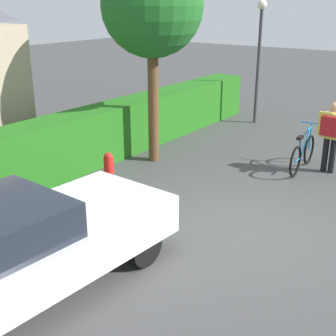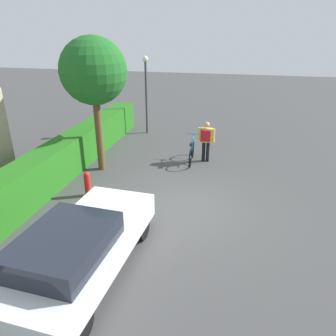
% 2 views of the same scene
% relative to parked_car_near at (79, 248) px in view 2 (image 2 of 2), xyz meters
% --- Properties ---
extents(ground_plane, '(60.00, 60.00, 0.00)m').
position_rel_parked_car_near_xyz_m(ground_plane, '(3.30, -1.59, -0.70)').
color(ground_plane, '#424242').
extents(hedge_row, '(15.21, 0.90, 1.27)m').
position_rel_parked_car_near_xyz_m(hedge_row, '(3.30, 2.91, -0.07)').
color(hedge_row, '#226919').
rests_on(hedge_row, ground).
extents(parked_car_near, '(4.43, 1.95, 1.35)m').
position_rel_parked_car_near_xyz_m(parked_car_near, '(0.00, 0.00, 0.00)').
color(parked_car_near, silver).
rests_on(parked_car_near, ground).
extents(bicycle, '(1.70, 0.50, 1.00)m').
position_rel_parked_car_near_xyz_m(bicycle, '(6.77, -1.26, -0.32)').
color(bicycle, black).
rests_on(bicycle, ground).
extents(person_rider, '(0.36, 0.65, 1.58)m').
position_rel_parked_car_near_xyz_m(person_rider, '(6.95, -1.78, 0.25)').
color(person_rider, black).
rests_on(person_rider, ground).
extents(street_lamp, '(0.28, 0.28, 3.64)m').
position_rel_parked_car_near_xyz_m(street_lamp, '(10.07, 1.49, 1.70)').
color(street_lamp, '#38383D').
rests_on(street_lamp, ground).
extents(tree_kerbside, '(2.23, 2.23, 4.63)m').
position_rel_parked_car_near_xyz_m(tree_kerbside, '(5.36, 1.87, 2.78)').
color(tree_kerbside, brown).
rests_on(tree_kerbside, ground).
extents(fire_hydrant, '(0.20, 0.20, 0.81)m').
position_rel_parked_car_near_xyz_m(fire_hydrant, '(3.32, 1.44, -0.29)').
color(fire_hydrant, red).
rests_on(fire_hydrant, ground).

